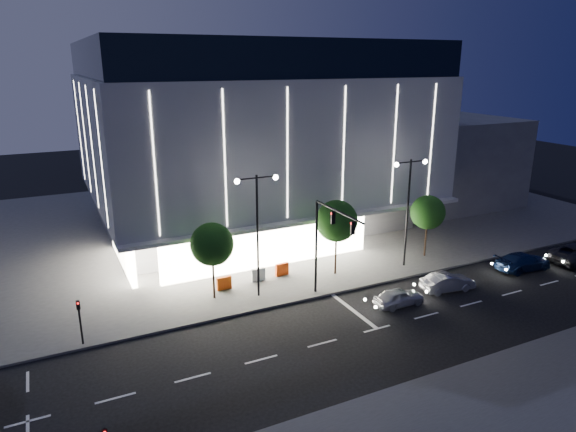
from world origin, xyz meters
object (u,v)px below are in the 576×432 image
Objects in this scene: car_lead at (399,297)px; ped_signal_far at (80,318)px; car_second at (448,282)px; tree_right at (428,214)px; tree_mid at (337,223)px; barrier_c at (282,269)px; barrier_a at (224,283)px; traffic_mast at (327,234)px; car_third at (523,261)px; street_lamp_west at (257,218)px; street_lamp_east at (409,197)px; barrier_b at (258,275)px; tree_left at (212,246)px.

ped_signal_far is at bearing 79.38° from car_lead.
car_second reaches higher than car_lead.
car_lead is (-7.77, -6.47, -3.26)m from tree_right.
tree_mid is 5.62m from barrier_c.
barrier_a is (-10.16, 7.47, 0.03)m from car_lead.
traffic_mast is at bearing -129.42° from tree_mid.
car_third is at bearing -6.73° from traffic_mast.
street_lamp_east is (13.00, 0.00, 0.00)m from street_lamp_west.
tree_mid reaches higher than ped_signal_far.
tree_right is 8.41m from car_third.
traffic_mast reaches higher than car_third.
car_second is 14.15m from barrier_b.
barrier_b is (3.95, 1.37, -3.38)m from tree_left.
street_lamp_east is at bearing -9.69° from tree_mid.
street_lamp_west is 2.46× the size of car_lead.
car_lead is 3.33× the size of barrier_b.
barrier_c is at bearing 173.36° from tree_right.
tree_right is 1.51× the size of car_lead.
ped_signal_far is 0.49× the size of tree_mid.
ped_signal_far reaches higher than barrier_b.
tree_left is at bearing 76.42° from car_second.
car_second is at bearing -21.37° from street_lamp_west.
traffic_mast is at bearing -4.15° from ped_signal_far.
barrier_c is at bearing 165.72° from street_lamp_east.
tree_right is (16.03, 1.02, -2.07)m from street_lamp_west.
tree_right is (19.00, -0.00, -0.15)m from tree_left.
car_third is 4.46× the size of barrier_c.
tree_right is at bearing 5.14° from ped_signal_far.
car_third is at bearing -21.84° from tree_mid.
barrier_b is (-12.01, 7.47, -0.02)m from car_second.
car_lead reaches higher than barrier_b.
street_lamp_east reaches higher than tree_mid.
barrier_b is at bearing 174.81° from tree_right.
street_lamp_east is 6.27m from tree_mid.
barrier_b is (-20.34, 7.09, -0.06)m from car_third.
car_second is 8.33m from car_third.
car_third is (24.29, -5.72, -3.32)m from tree_left.
barrier_a is 4.99m from barrier_c.
barrier_a is 1.00× the size of barrier_b.
barrier_b is at bearing 167.27° from tree_mid.
street_lamp_west is 5.90m from barrier_b.
tree_mid is (-5.97, 1.02, -1.62)m from street_lamp_east.
traffic_mast reaches higher than barrier_b.
street_lamp_east is 8.98m from car_lead.
street_lamp_west is 11.24m from car_lead.
tree_left is 25.17m from car_third.
barrier_a is (-17.92, 1.01, -3.23)m from tree_right.
car_lead is at bearing 96.07° from car_third.
traffic_mast reaches higher than car_lead.
street_lamp_west is 1.84× the size of car_third.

